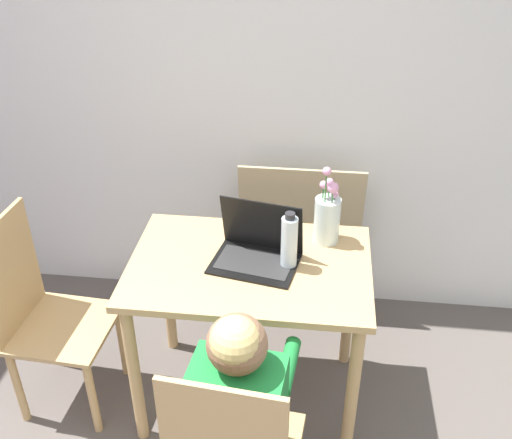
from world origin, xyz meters
TOP-DOWN VIEW (x-y plane):
  - wall_back at (0.00, 2.23)m, footprint 6.40×0.05m
  - dining_table at (0.17, 1.43)m, footprint 0.97×0.65m
  - chair_spare at (-0.70, 1.34)m, footprint 0.42×0.42m
  - person_seated at (0.21, 0.85)m, footprint 0.34×0.45m
  - laptop at (0.19, 1.46)m, footprint 0.37×0.30m
  - flower_vase at (0.46, 1.63)m, footprint 0.11×0.11m
  - water_bottle at (0.32, 1.43)m, footprint 0.06×0.06m
  - cardboard_panel at (0.34, 2.10)m, footprint 0.62×0.14m

SIDE VIEW (x-z plane):
  - cardboard_panel at x=0.34m, z-range 0.00..0.87m
  - chair_spare at x=-0.70m, z-range 0.00..0.93m
  - dining_table at x=0.17m, z-range 0.26..1.01m
  - person_seated at x=0.21m, z-range 0.13..1.14m
  - laptop at x=0.19m, z-range 0.69..0.93m
  - water_bottle at x=0.32m, z-range 0.75..0.99m
  - flower_vase at x=0.46m, z-range 0.69..1.05m
  - wall_back at x=0.00m, z-range 0.00..2.50m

